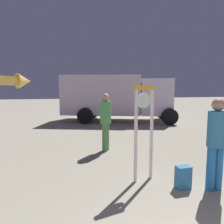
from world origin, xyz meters
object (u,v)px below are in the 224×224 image
standing_clock (144,124)px  person_distant (106,119)px  person_near_clock (216,140)px  backpack (183,177)px  box_truck_near (115,96)px

standing_clock → person_distant: (-0.34, 2.21, -0.21)m
person_near_clock → backpack: bearing=159.3°
backpack → box_truck_near: bearing=83.8°
backpack → person_distant: size_ratio=0.25×
standing_clock → person_near_clock: (1.16, -0.74, -0.23)m
person_distant → box_truck_near: box_truck_near is taller
person_near_clock → box_truck_near: box_truck_near is taller
standing_clock → person_near_clock: standing_clock is taller
person_near_clock → box_truck_near: (0.37, 8.63, 0.55)m
person_distant → standing_clock: bearing=-81.3°
person_near_clock → person_distant: (-1.50, 2.95, 0.02)m
standing_clock → person_near_clock: size_ratio=1.14×
person_near_clock → box_truck_near: 8.66m
backpack → person_near_clock: bearing=-20.7°
person_near_clock → person_distant: bearing=116.9°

